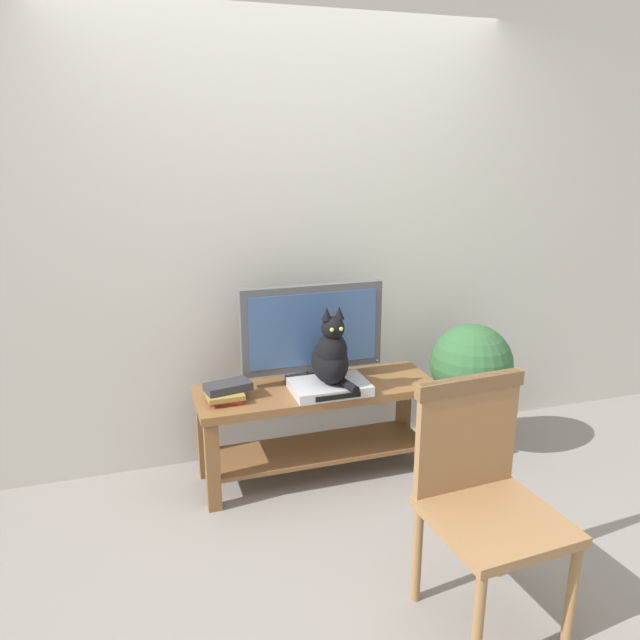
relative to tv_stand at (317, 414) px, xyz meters
The scene contains 9 objects.
ground_plane 0.75m from the tv_stand, 95.09° to the right, with size 12.00×12.00×0.00m, color gray.
back_wall 1.11m from the tv_stand, 97.97° to the left, with size 7.00×0.12×2.80m, color beige.
tv_stand is the anchor object (origin of this frame).
tv 0.46m from the tv_stand, 89.98° to the left, with size 0.80×0.20×0.55m.
media_box 0.21m from the tv_stand, 62.17° to the right, with size 0.41×0.28×0.05m.
cat 0.39m from the tv_stand, 65.53° to the right, with size 0.19×0.34×0.43m.
wooden_chair 1.22m from the tv_stand, 75.62° to the right, with size 0.50×0.50×0.95m.
book_stack 0.54m from the tv_stand, behind, with size 0.25×0.19×0.09m.
potted_plant 0.93m from the tv_stand, ahead, with size 0.48×0.48×0.82m.
Camera 1 is at (-0.87, -2.30, 1.82)m, focal length 34.11 mm.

